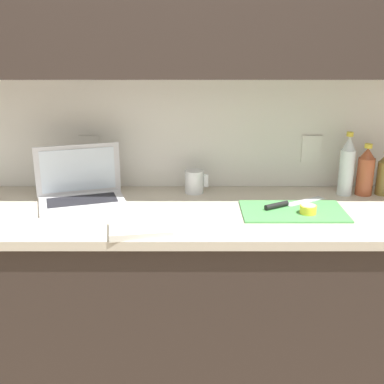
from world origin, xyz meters
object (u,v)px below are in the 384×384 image
at_px(cutting_board, 295,211).
at_px(lemon_half_cut, 310,209).
at_px(knife, 287,204).
at_px(bottle_green_soda, 349,167).
at_px(measuring_cup, 196,182).
at_px(laptop, 83,189).
at_px(bottle_oil_tall, 368,172).

distance_m(cutting_board, lemon_half_cut, 0.06).
relative_size(knife, lemon_half_cut, 4.29).
distance_m(bottle_green_soda, measuring_cup, 0.66).
height_order(lemon_half_cut, bottle_green_soda, bottle_green_soda).
height_order(cutting_board, bottle_green_soda, bottle_green_soda).
distance_m(laptop, lemon_half_cut, 0.93).
distance_m(knife, bottle_oil_tall, 0.43).
relative_size(cutting_board, measuring_cup, 3.97).
xyz_separation_m(laptop, measuring_cup, (0.48, 0.12, -0.00)).
distance_m(cutting_board, knife, 0.06).
bearing_deg(bottle_green_soda, cutting_board, -140.15).
relative_size(laptop, bottle_green_soda, 1.43).
bearing_deg(lemon_half_cut, bottle_oil_tall, 40.44).
xyz_separation_m(cutting_board, bottle_oil_tall, (0.35, 0.22, 0.10)).
xyz_separation_m(lemon_half_cut, bottle_green_soda, (0.22, 0.26, 0.10)).
relative_size(bottle_green_soda, bottle_oil_tall, 1.22).
height_order(knife, bottle_oil_tall, bottle_oil_tall).
bearing_deg(bottle_green_soda, lemon_half_cut, -130.29).
xyz_separation_m(bottle_green_soda, bottle_oil_tall, (0.08, -0.00, -0.02)).
relative_size(bottle_green_soda, measuring_cup, 2.71).
bearing_deg(bottle_green_soda, laptop, -175.14).
bearing_deg(cutting_board, measuring_cup, 147.44).
bearing_deg(bottle_oil_tall, knife, -155.01).
distance_m(lemon_half_cut, measuring_cup, 0.52).
height_order(laptop, bottle_oil_tall, laptop).
bearing_deg(lemon_half_cut, knife, 132.85).
distance_m(laptop, knife, 0.85).
height_order(bottle_oil_tall, measuring_cup, bottle_oil_tall).
relative_size(lemon_half_cut, bottle_green_soda, 0.23).
bearing_deg(knife, measuring_cup, 120.43).
height_order(laptop, cutting_board, laptop).
bearing_deg(knife, laptop, 143.89).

